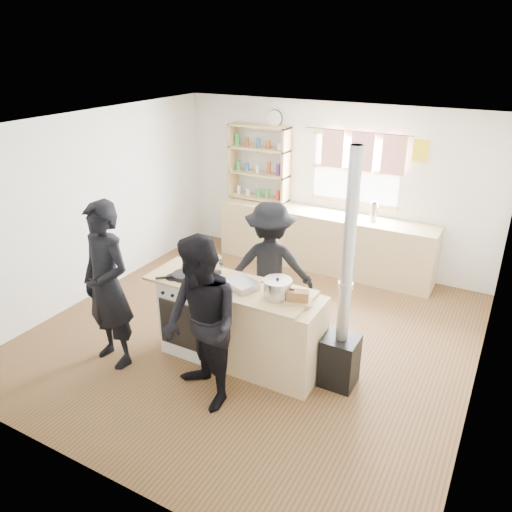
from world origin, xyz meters
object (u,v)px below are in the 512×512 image
Objects in this scene: cooking_island at (241,325)px; person_near_left at (107,286)px; roast_tray at (241,284)px; person_near_right at (201,325)px; person_far at (270,266)px; flue_heater at (342,330)px; thermos at (374,212)px; bread_board at (298,297)px; skillet_greens at (185,275)px; stockpot_counter at (278,289)px; stockpot_stove at (212,263)px.

person_near_left is at bearing -152.13° from cooking_island.
roast_tray is 0.74m from person_near_right.
roast_tray is at bearing 74.33° from person_far.
flue_heater reaches higher than person_near_left.
thermos is at bearing 72.13° from person_near_left.
bread_board is 2.02m from person_near_left.
stockpot_counter reaches higher than skillet_greens.
bread_board is at bearing 29.35° from person_near_left.
stockpot_stove is 0.12× the size of person_near_right.
thermos is 2.78m from bread_board.
flue_heater is at bearing 8.15° from skillet_greens.
stockpot_counter is 0.17× the size of person_near_right.
skillet_greens is at bearing 164.93° from person_near_right.
flue_heater is (1.08, 0.15, -0.33)m from roast_tray.
bread_board is 1.14m from person_far.
stockpot_stove is 0.97m from stockpot_counter.
stockpot_stove reaches higher than skillet_greens.
person_near_left is at bearing -160.98° from flue_heater.
stockpot_counter is 1.03m from person_far.
flue_heater is 1.42m from person_near_right.
flue_heater is at bearing 29.49° from person_near_left.
person_far is at bearing 56.45° from stockpot_stove.
bread_board is at bearing 109.24° from person_far.
skillet_greens is at bearing -113.49° from thermos.
person_far is at bearing 96.33° from roast_tray.
roast_tray is 0.22× the size of person_near_left.
cooking_island is 6.69× the size of stockpot_counter.
bread_board is at bearing -0.48° from cooking_island.
skillet_greens is 0.22× the size of person_near_right.
thermos is 0.11× the size of flue_heater.
skillet_greens is 0.36m from stockpot_stove.
person_near_left reaches higher than person_near_right.
stockpot_counter is at bearing -14.15° from stockpot_stove.
cooking_island is at bearing 120.13° from person_near_right.
stockpot_counter is at bearing 4.43° from skillet_greens.
person_near_left reaches higher than stockpot_stove.
thermos is 3.13m from skillet_greens.
flue_heater is 1.55× the size of person_far.
thermos is at bearing 100.66° from flue_heater.
cooking_island is at bearing 38.34° from person_near_left.
bread_board is 0.99m from person_near_right.
thermos is 2.77m from stockpot_stove.
cooking_island is 5.11× the size of skillet_greens.
roast_tray is 1.42m from person_near_left.
roast_tray is 0.43m from stockpot_counter.
roast_tray is (-0.59, -2.78, -0.07)m from thermos.
stockpot_counter reaches higher than bread_board.
person_far reaches higher than skillet_greens.
stockpot_counter is 0.12× the size of flue_heater.
person_near_left reaches higher than person_far.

